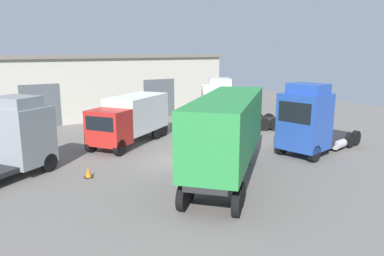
{
  "coord_description": "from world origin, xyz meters",
  "views": [
    {
      "loc": [
        -9.27,
        -18.91,
        6.43
      ],
      "look_at": [
        1.79,
        1.04,
        1.6
      ],
      "focal_mm": 35.0,
      "sensor_mm": 36.0,
      "label": 1
    }
  ],
  "objects_px": {
    "tractor_unit_blue": "(309,122)",
    "tractor_unit_grey": "(13,139)",
    "tractor_unit_white": "(223,105)",
    "container_trailer_green": "(227,128)",
    "box_truck_red": "(131,117)",
    "traffic_cone": "(88,173)"
  },
  "relations": [
    {
      "from": "container_trailer_green",
      "to": "tractor_unit_grey",
      "type": "distance_m",
      "value": 10.9
    },
    {
      "from": "tractor_unit_white",
      "to": "container_trailer_green",
      "type": "bearing_deg",
      "value": 84.41
    },
    {
      "from": "container_trailer_green",
      "to": "tractor_unit_grey",
      "type": "relative_size",
      "value": 1.27
    },
    {
      "from": "tractor_unit_white",
      "to": "container_trailer_green",
      "type": "xyz_separation_m",
      "value": [
        -6.78,
        -10.58,
        0.72
      ]
    },
    {
      "from": "tractor_unit_blue",
      "to": "tractor_unit_grey",
      "type": "height_order",
      "value": "tractor_unit_blue"
    },
    {
      "from": "tractor_unit_blue",
      "to": "tractor_unit_white",
      "type": "bearing_deg",
      "value": -103.6
    },
    {
      "from": "traffic_cone",
      "to": "tractor_unit_grey",
      "type": "bearing_deg",
      "value": 145.07
    },
    {
      "from": "tractor_unit_white",
      "to": "container_trailer_green",
      "type": "relative_size",
      "value": 0.77
    },
    {
      "from": "container_trailer_green",
      "to": "tractor_unit_blue",
      "type": "xyz_separation_m",
      "value": [
        6.96,
        1.38,
        -0.57
      ]
    },
    {
      "from": "tractor_unit_white",
      "to": "tractor_unit_blue",
      "type": "xyz_separation_m",
      "value": [
        0.18,
        -9.2,
        0.15
      ]
    },
    {
      "from": "traffic_cone",
      "to": "box_truck_red",
      "type": "bearing_deg",
      "value": 52.6
    },
    {
      "from": "container_trailer_green",
      "to": "traffic_cone",
      "type": "height_order",
      "value": "container_trailer_green"
    },
    {
      "from": "box_truck_red",
      "to": "tractor_unit_blue",
      "type": "xyz_separation_m",
      "value": [
        8.5,
        -8.09,
        0.25
      ]
    },
    {
      "from": "tractor_unit_blue",
      "to": "traffic_cone",
      "type": "relative_size",
      "value": 12.92
    },
    {
      "from": "container_trailer_green",
      "to": "box_truck_red",
      "type": "distance_m",
      "value": 9.62
    },
    {
      "from": "tractor_unit_blue",
      "to": "tractor_unit_grey",
      "type": "xyz_separation_m",
      "value": [
        -16.08,
        4.54,
        -0.17
      ]
    },
    {
      "from": "tractor_unit_grey",
      "to": "tractor_unit_white",
      "type": "bearing_deg",
      "value": -21.11
    },
    {
      "from": "box_truck_red",
      "to": "traffic_cone",
      "type": "xyz_separation_m",
      "value": [
        -4.41,
        -5.76,
        -1.58
      ]
    },
    {
      "from": "tractor_unit_white",
      "to": "traffic_cone",
      "type": "relative_size",
      "value": 12.33
    },
    {
      "from": "container_trailer_green",
      "to": "traffic_cone",
      "type": "xyz_separation_m",
      "value": [
        -5.95,
        3.7,
        -2.4
      ]
    },
    {
      "from": "tractor_unit_white",
      "to": "tractor_unit_grey",
      "type": "bearing_deg",
      "value": 43.41
    },
    {
      "from": "tractor_unit_blue",
      "to": "box_truck_red",
      "type": "bearing_deg",
      "value": -58.27
    }
  ]
}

